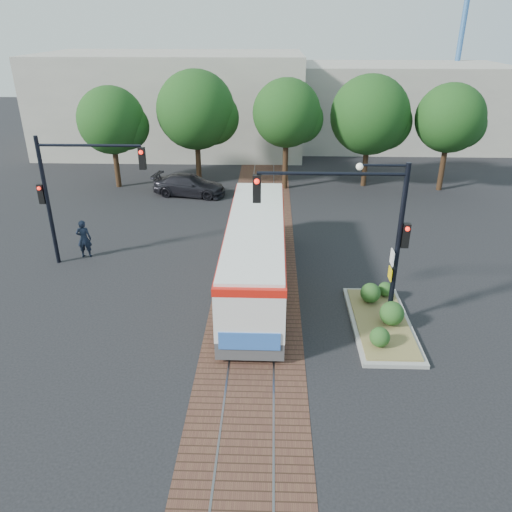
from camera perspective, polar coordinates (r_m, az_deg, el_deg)
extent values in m
plane|color=black|center=(20.00, -0.13, -6.13)|extent=(120.00, 120.00, 0.00)
cube|color=#513325|center=(23.50, 0.21, -1.02)|extent=(3.60, 40.00, 0.01)
cube|color=slate|center=(23.53, -1.62, -0.98)|extent=(0.06, 40.00, 0.01)
cube|color=slate|center=(23.49, 2.04, -1.03)|extent=(0.06, 40.00, 0.01)
cylinder|color=#382314|center=(35.86, -15.63, 9.85)|extent=(0.36, 0.36, 2.86)
sphere|color=black|center=(35.21, -16.23, 14.67)|extent=(4.40, 4.40, 4.40)
cylinder|color=#382314|center=(35.37, -6.60, 10.62)|extent=(0.36, 0.36, 3.12)
sphere|color=black|center=(34.65, -6.90, 16.24)|extent=(5.20, 5.20, 5.20)
cylinder|color=#382314|center=(34.20, 3.36, 10.47)|extent=(0.36, 0.36, 3.39)
sphere|color=black|center=(33.50, 3.51, 16.00)|extent=(4.40, 4.40, 4.40)
cylinder|color=#382314|center=(35.61, 12.35, 10.09)|extent=(0.36, 0.36, 2.86)
sphere|color=black|center=(34.91, 12.87, 15.44)|extent=(5.20, 5.20, 5.20)
cylinder|color=#382314|center=(36.07, 20.51, 9.49)|extent=(0.36, 0.36, 3.12)
sphere|color=black|center=(35.42, 21.32, 14.47)|extent=(4.40, 4.40, 4.40)
cube|color=#ADA899|center=(46.32, -9.27, 17.02)|extent=(22.00, 12.00, 8.00)
cube|color=#ADA899|center=(48.91, 15.97, 16.24)|extent=(18.00, 10.00, 7.00)
cylinder|color=#3F72B2|center=(53.96, 22.39, 22.08)|extent=(0.50, 0.50, 18.00)
cube|color=#444446|center=(21.48, -0.03, -2.20)|extent=(2.36, 11.10, 0.65)
cube|color=white|center=(20.95, -0.03, 0.71)|extent=(2.38, 11.10, 1.76)
cube|color=black|center=(21.09, 0.00, 1.71)|extent=(2.43, 9.99, 0.83)
cube|color=red|center=(20.55, -0.03, 3.29)|extent=(2.42, 11.10, 0.28)
cube|color=white|center=(20.48, -0.03, 3.77)|extent=(2.30, 10.73, 0.13)
cube|color=black|center=(16.00, -0.76, -6.15)|extent=(1.48, 0.12, 0.83)
cube|color=#2E60B8|center=(16.48, -0.77, -9.73)|extent=(2.03, 0.06, 0.65)
cube|color=orange|center=(20.36, 3.25, -1.84)|extent=(0.07, 4.16, 1.02)
cylinder|color=black|center=(18.15, -3.89, -8.07)|extent=(0.33, 0.93, 0.92)
cylinder|color=black|center=(18.07, 2.89, -8.22)|extent=(0.33, 0.93, 0.92)
cylinder|color=black|center=(24.72, -2.19, 1.50)|extent=(0.33, 0.93, 0.92)
cylinder|color=black|center=(24.66, 2.75, 1.43)|extent=(0.33, 0.93, 0.92)
cube|color=gray|center=(19.56, 14.09, -7.52)|extent=(2.20, 5.20, 0.15)
cube|color=olive|center=(19.50, 14.12, -7.24)|extent=(1.90, 4.80, 0.08)
sphere|color=#1E4719|center=(17.90, 13.97, -8.94)|extent=(0.70, 0.70, 0.70)
sphere|color=#1E4719|center=(19.15, 15.27, -6.30)|extent=(0.90, 0.90, 0.90)
sphere|color=#1E4719|center=(20.41, 12.96, -4.09)|extent=(0.80, 0.80, 0.80)
sphere|color=#1E4719|center=(21.04, 14.57, -3.66)|extent=(0.60, 0.60, 0.60)
cylinder|color=black|center=(18.34, 15.91, 1.12)|extent=(0.18, 0.18, 6.00)
cylinder|color=black|center=(17.02, 8.66, 9.28)|extent=(5.00, 0.12, 0.12)
cube|color=black|center=(17.06, 0.10, 7.69)|extent=(0.28, 0.22, 0.95)
sphere|color=#FF190C|center=(16.84, 0.09, 8.52)|extent=(0.18, 0.18, 0.18)
cube|color=black|center=(18.25, 16.72, 2.26)|extent=(0.26, 0.20, 0.90)
sphere|color=#FF190C|center=(18.02, 16.94, 2.97)|extent=(0.16, 0.16, 0.16)
cube|color=white|center=(18.36, 15.30, -0.16)|extent=(0.04, 0.45, 0.55)
cube|color=yellow|center=(18.64, 15.07, -1.96)|extent=(0.04, 0.45, 0.45)
cylinder|color=black|center=(17.22, 14.43, 10.01)|extent=(1.60, 0.08, 0.08)
sphere|color=silver|center=(17.08, 11.76, 9.97)|extent=(0.24, 0.24, 0.24)
cylinder|color=black|center=(24.50, -22.70, 5.66)|extent=(0.18, 0.18, 6.00)
cylinder|color=black|center=(22.98, -18.57, 11.90)|extent=(4.50, 0.12, 0.12)
cube|color=black|center=(22.44, -12.88, 10.81)|extent=(0.28, 0.22, 0.95)
sphere|color=#FF190C|center=(22.24, -13.04, 11.47)|extent=(0.18, 0.18, 0.18)
cube|color=black|center=(24.48, -23.33, 6.53)|extent=(0.26, 0.20, 0.90)
sphere|color=#FF190C|center=(24.28, -23.57, 7.09)|extent=(0.16, 0.16, 0.16)
imported|color=black|center=(25.36, -19.07, 1.88)|extent=(0.74, 0.53, 1.89)
imported|color=black|center=(33.25, -7.63, 8.04)|extent=(4.99, 2.72, 1.37)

